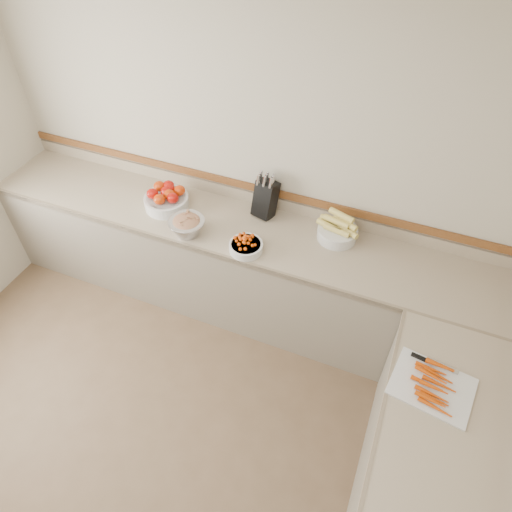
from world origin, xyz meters
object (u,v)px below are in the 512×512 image
at_px(tomato_bowl, 166,198).
at_px(cherry_tomato_bowl, 246,246).
at_px(rhubarb_bowl, 187,225).
at_px(knife_block, 265,198).
at_px(corn_bowl, 338,230).
at_px(cutting_board, 432,385).

xyz_separation_m(tomato_bowl, cherry_tomato_bowl, (0.77, -0.22, -0.03)).
bearing_deg(rhubarb_bowl, knife_block, 44.18).
bearing_deg(corn_bowl, rhubarb_bowl, -160.06).
xyz_separation_m(tomato_bowl, rhubarb_bowl, (0.30, -0.22, 0.00)).
xyz_separation_m(rhubarb_bowl, cutting_board, (1.82, -0.59, -0.06)).
bearing_deg(tomato_bowl, rhubarb_bowl, -36.62).
distance_m(cherry_tomato_bowl, cutting_board, 1.48).
relative_size(knife_block, cherry_tomato_bowl, 1.53).
height_order(knife_block, rhubarb_bowl, knife_block).
bearing_deg(cutting_board, tomato_bowl, 158.94).
height_order(knife_block, corn_bowl, knife_block).
xyz_separation_m(corn_bowl, cutting_board, (0.80, -0.97, -0.05)).
relative_size(knife_block, tomato_bowl, 1.07).
bearing_deg(rhubarb_bowl, tomato_bowl, 143.38).
xyz_separation_m(knife_block, corn_bowl, (0.58, -0.06, -0.08)).
relative_size(tomato_bowl, corn_bowl, 1.08).
distance_m(knife_block, rhubarb_bowl, 0.62).
bearing_deg(cherry_tomato_bowl, corn_bowl, 33.65).
height_order(corn_bowl, rhubarb_bowl, corn_bowl).
xyz_separation_m(tomato_bowl, cutting_board, (2.12, -0.82, -0.06)).
distance_m(cherry_tomato_bowl, rhubarb_bowl, 0.47).
distance_m(knife_block, corn_bowl, 0.59).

